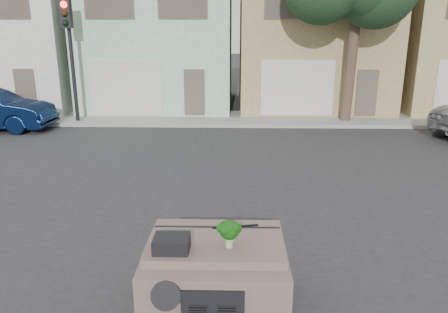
{
  "coord_description": "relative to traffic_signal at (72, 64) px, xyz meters",
  "views": [
    {
      "loc": [
        0.27,
        -8.62,
        4.03
      ],
      "look_at": [
        0.02,
        0.5,
        1.3
      ],
      "focal_mm": 35.0,
      "sensor_mm": 36.0,
      "label": 1
    }
  ],
  "objects": [
    {
      "name": "ground_plane",
      "position": [
        6.5,
        -9.5,
        -2.55
      ],
      "size": [
        120.0,
        120.0,
        0.0
      ],
      "primitive_type": "plane",
      "color": "#303033",
      "rests_on": "ground"
    },
    {
      "name": "townhouse_white",
      "position": [
        -4.5,
        5.0,
        1.23
      ],
      "size": [
        7.2,
        8.2,
        7.55
      ],
      "primitive_type": "cube",
      "color": "silver",
      "rests_on": "ground"
    },
    {
      "name": "wiper_arm",
      "position": [
        6.78,
        -12.12,
        -1.42
      ],
      "size": [
        0.69,
        0.15,
        0.02
      ],
      "primitive_type": "cube",
      "rotation": [
        0.0,
        0.0,
        0.17
      ],
      "color": "black",
      "rests_on": "car_dashboard"
    },
    {
      "name": "instrument_hump",
      "position": [
        5.92,
        -12.85,
        -1.33
      ],
      "size": [
        0.48,
        0.38,
        0.2
      ],
      "primitive_type": "cube",
      "color": "black",
      "rests_on": "car_dashboard"
    },
    {
      "name": "car_dashboard",
      "position": [
        6.5,
        -12.5,
        -1.99
      ],
      "size": [
        2.0,
        1.8,
        1.12
      ],
      "primitive_type": "cube",
      "color": "#6E5850",
      "rests_on": "ground"
    },
    {
      "name": "sidewalk",
      "position": [
        6.5,
        1.0,
        -2.47
      ],
      "size": [
        40.0,
        3.0,
        0.15
      ],
      "primitive_type": "cube",
      "color": "gray",
      "rests_on": "ground"
    },
    {
      "name": "tree_near",
      "position": [
        11.5,
        0.3,
        1.7
      ],
      "size": [
        4.4,
        4.0,
        8.5
      ],
      "primitive_type": "cube",
      "color": "#1B361D",
      "rests_on": "ground"
    },
    {
      "name": "townhouse_tan",
      "position": [
        10.5,
        5.0,
        1.23
      ],
      "size": [
        7.2,
        8.2,
        7.55
      ],
      "primitive_type": "cube",
      "color": "tan",
      "rests_on": "ground"
    },
    {
      "name": "broccoli",
      "position": [
        6.7,
        -12.74,
        -1.23
      ],
      "size": [
        0.45,
        0.45,
        0.41
      ],
      "primitive_type": "cube",
      "rotation": [
        0.0,
        0.0,
        2.05
      ],
      "color": "#0F3B0B",
      "rests_on": "car_dashboard"
    },
    {
      "name": "traffic_signal",
      "position": [
        0.0,
        0.0,
        0.0
      ],
      "size": [
        0.4,
        0.4,
        5.1
      ],
      "primitive_type": "cube",
      "color": "black",
      "rests_on": "ground"
    },
    {
      "name": "townhouse_mint",
      "position": [
        3.0,
        5.0,
        1.23
      ],
      "size": [
        7.2,
        8.2,
        7.55
      ],
      "primitive_type": "cube",
      "color": "#A5D5A9",
      "rests_on": "ground"
    }
  ]
}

